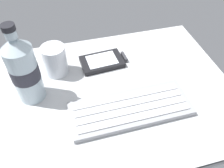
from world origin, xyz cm
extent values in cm
cube|color=#B7BABC|center=(0.00, 0.00, -1.00)|extent=(64.00, 48.00, 2.00)
cube|color=#93969B|center=(2.75, -6.92, 0.70)|extent=(29.10, 11.27, 1.40)
cube|color=#ADAFB5|center=(2.72, -3.62, 1.55)|extent=(26.70, 2.24, 0.30)
cube|color=#ADAFB5|center=(2.74, -5.82, 1.55)|extent=(26.70, 2.24, 0.30)
cube|color=#ADAFB5|center=(2.76, -8.02, 1.55)|extent=(26.70, 2.24, 0.30)
cube|color=#ADAFB5|center=(2.78, -10.22, 1.55)|extent=(26.70, 2.24, 0.30)
cube|color=black|center=(0.50, 11.50, 0.70)|extent=(12.50, 8.41, 1.40)
cube|color=silver|center=(0.50, 11.50, 1.45)|extent=(8.79, 6.49, 0.10)
cube|color=#333338|center=(6.88, 11.94, 0.70)|extent=(1.06, 3.85, 1.12)
cylinder|color=silver|center=(-12.90, 11.33, 4.25)|extent=(6.40, 6.40, 8.50)
cylinder|color=red|center=(-12.90, 11.33, 3.26)|extent=(5.50, 5.50, 6.12)
cylinder|color=silver|center=(-19.80, 4.05, 7.50)|extent=(6.60, 6.60, 15.00)
cone|color=silver|center=(-19.80, 4.05, 16.40)|extent=(6.60, 6.60, 2.80)
cylinder|color=silver|center=(-19.80, 4.05, 18.70)|extent=(2.51, 2.51, 1.80)
cylinder|color=black|center=(-19.80, 4.05, 20.20)|extent=(2.77, 2.77, 1.20)
cylinder|color=#2D2D38|center=(-19.80, 4.05, 8.25)|extent=(6.73, 6.73, 3.80)
camera|label=1|loc=(-10.30, -38.89, 45.40)|focal=37.43mm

